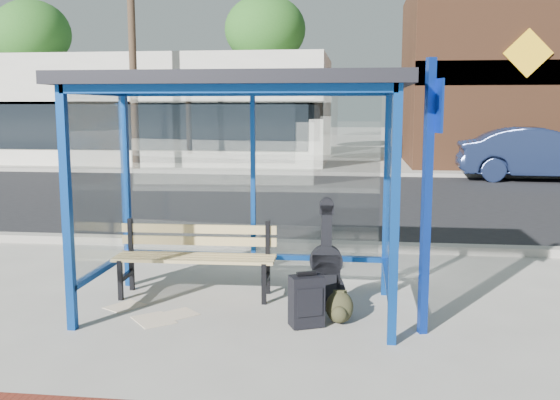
# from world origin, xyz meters

# --- Properties ---
(ground) EXTENTS (120.00, 120.00, 0.00)m
(ground) POSITION_xyz_m (0.00, 0.00, 0.00)
(ground) COLOR #B2ADA0
(ground) RESTS_ON ground
(curb_near) EXTENTS (60.00, 0.25, 0.12)m
(curb_near) POSITION_xyz_m (0.00, 2.90, 0.06)
(curb_near) COLOR gray
(curb_near) RESTS_ON ground
(street_asphalt) EXTENTS (60.00, 10.00, 0.00)m
(street_asphalt) POSITION_xyz_m (0.00, 8.00, 0.00)
(street_asphalt) COLOR black
(street_asphalt) RESTS_ON ground
(curb_far) EXTENTS (60.00, 0.25, 0.12)m
(curb_far) POSITION_xyz_m (0.00, 13.10, 0.06)
(curb_far) COLOR gray
(curb_far) RESTS_ON ground
(far_sidewalk) EXTENTS (60.00, 4.00, 0.01)m
(far_sidewalk) POSITION_xyz_m (0.00, 15.00, 0.00)
(far_sidewalk) COLOR #B2ADA0
(far_sidewalk) RESTS_ON ground
(bus_shelter) EXTENTS (3.30, 1.80, 2.42)m
(bus_shelter) POSITION_xyz_m (0.00, 0.07, 2.07)
(bus_shelter) COLOR navy
(bus_shelter) RESTS_ON ground
(storefront_white) EXTENTS (18.00, 6.04, 4.00)m
(storefront_white) POSITION_xyz_m (-9.00, 17.99, 2.00)
(storefront_white) COLOR silver
(storefront_white) RESTS_ON ground
(storefront_brown) EXTENTS (10.00, 7.08, 6.40)m
(storefront_brown) POSITION_xyz_m (8.00, 18.49, 3.20)
(storefront_brown) COLOR #59331E
(storefront_brown) RESTS_ON ground
(tree_left) EXTENTS (3.60, 3.60, 7.03)m
(tree_left) POSITION_xyz_m (-14.00, 22.00, 5.45)
(tree_left) COLOR #4C3826
(tree_left) RESTS_ON ground
(tree_mid) EXTENTS (3.60, 3.60, 7.03)m
(tree_mid) POSITION_xyz_m (-3.00, 22.00, 5.45)
(tree_mid) COLOR #4C3826
(tree_mid) RESTS_ON ground
(utility_pole_west) EXTENTS (1.60, 0.24, 8.00)m
(utility_pole_west) POSITION_xyz_m (-6.00, 13.40, 4.11)
(utility_pole_west) COLOR #4C3826
(utility_pole_west) RESTS_ON ground
(bench) EXTENTS (1.79, 0.49, 0.84)m
(bench) POSITION_xyz_m (-0.60, 0.46, 0.48)
(bench) COLOR black
(bench) RESTS_ON ground
(guitar_bag) EXTENTS (0.42, 0.17, 1.11)m
(guitar_bag) POSITION_xyz_m (0.87, 0.12, 0.41)
(guitar_bag) COLOR black
(guitar_bag) RESTS_ON ground
(suitcase) EXTENTS (0.37, 0.31, 0.55)m
(suitcase) POSITION_xyz_m (0.71, -0.40, 0.25)
(suitcase) COLOR black
(suitcase) RESTS_ON ground
(backpack) EXTENTS (0.27, 0.25, 0.32)m
(backpack) POSITION_xyz_m (1.02, -0.26, 0.15)
(backpack) COLOR #292817
(backpack) RESTS_ON ground
(sign_post) EXTENTS (0.15, 0.31, 2.53)m
(sign_post) POSITION_xyz_m (1.81, -0.44, 1.42)
(sign_post) COLOR navy
(sign_post) RESTS_ON ground
(newspaper_a) EXTENTS (0.44, 0.47, 0.01)m
(newspaper_a) POSITION_xyz_m (-1.26, -0.04, 0.00)
(newspaper_a) COLOR white
(newspaper_a) RESTS_ON ground
(newspaper_b) EXTENTS (0.53, 0.54, 0.01)m
(newspaper_b) POSITION_xyz_m (-0.82, -0.41, 0.00)
(newspaper_b) COLOR white
(newspaper_b) RESTS_ON ground
(newspaper_c) EXTENTS (0.48, 0.48, 0.01)m
(newspaper_c) POSITION_xyz_m (-0.63, -0.22, 0.00)
(newspaper_c) COLOR white
(newspaper_c) RESTS_ON ground
(parked_car) EXTENTS (4.72, 1.89, 1.53)m
(parked_car) POSITION_xyz_m (6.41, 12.50, 0.76)
(parked_car) COLOR #172241
(parked_car) RESTS_ON ground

